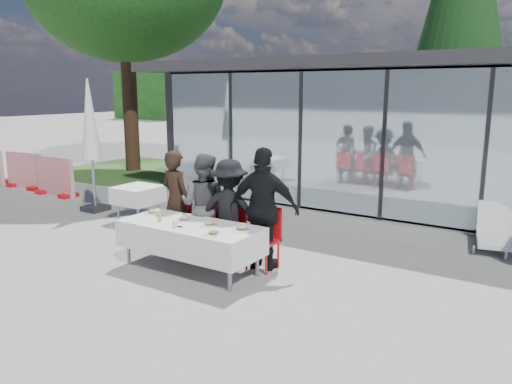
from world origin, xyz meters
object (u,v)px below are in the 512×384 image
Objects in this scene: folded_eyeglasses at (178,226)px; plate_b at (184,219)px; diner_a at (176,200)px; plate_c at (209,224)px; diner_chair_a at (179,219)px; dining_table at (190,237)px; diner_chair_b at (206,224)px; diner_chair_c at (232,228)px; plate_extra at (214,233)px; diner_chair_d at (266,235)px; plate_a at (152,212)px; diner_d at (264,209)px; market_umbrella at (90,127)px; juice_bottle at (160,217)px; lounger at (495,231)px; plate_d at (241,229)px; diner_c at (229,211)px; diner_b at (204,205)px; spare_table_left at (138,195)px.

plate_b is at bearing 117.19° from folded_eyeglasses.
plate_b is (0.71, -0.61, -0.10)m from diner_a.
plate_c is 2.00× the size of folded_eyeglasses.
diner_chair_a reaches higher than plate_b.
diner_chair_b is at bearing 110.75° from dining_table.
diner_chair_c reaches higher than plate_extra.
diner_chair_d is 1.95m from plate_a.
market_umbrella is at bearing -23.51° from diner_d.
dining_table is 0.59m from juice_bottle.
plate_c reaches higher than dining_table.
diner_chair_b is 1.03m from folded_eyeglasses.
diner_chair_d is at bearing -131.66° from lounger.
plate_b is 1.00× the size of plate_extra.
plate_d is at bearing 8.34° from dining_table.
plate_b is (-0.44, -0.61, -0.07)m from diner_c.
plate_b is 1.07m from plate_d.
plate_a is 0.09× the size of market_umbrella.
diner_b is 1.23m from diner_chair_d.
plate_d is 1.94× the size of juice_bottle.
plate_b reaches higher than lounger.
diner_a is 0.62m from diner_b.
diner_chair_a is at bearing 180.00° from diner_chair_b.
diner_b reaches higher than spare_table_left.
diner_chair_a is 0.64m from plate_a.
diner_b reaches higher than diner_c.
diner_chair_a is 0.58× the size of diner_c.
plate_a is at bearing 165.23° from plate_extra.
plate_b is 4.68m from market_umbrella.
dining_table is 0.82m from diner_b.
diner_chair_b reaches higher than lounger.
diner_chair_b is at bearing 151.69° from plate_d.
diner_a is 0.58× the size of market_umbrella.
diner_chair_d is 1.67m from juice_bottle.
spare_table_left is (-2.64, 0.97, 0.02)m from diner_chair_b.
diner_chair_a is 1.01m from juice_bottle.
diner_c is 1.30m from plate_a.
diner_c is at bearing 97.39° from plate_c.
diner_b is at bearing 134.18° from plate_c.
diner_chair_b is (0.00, 0.05, -0.33)m from diner_b.
diner_c reaches higher than dining_table.
plate_extra is (0.42, -0.96, -0.07)m from diner_c.
diner_chair_a is (-0.90, 0.75, -0.00)m from dining_table.
diner_c reaches higher than lounger.
diner_c reaches higher than plate_a.
juice_bottle is 0.05× the size of market_umbrella.
diner_chair_a reaches higher than juice_bottle.
market_umbrella reaches higher than plate_d.
dining_table is at bearing -171.66° from plate_d.
plate_extra is 2.00× the size of folded_eyeglasses.
plate_b is at bearing 178.01° from plate_c.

